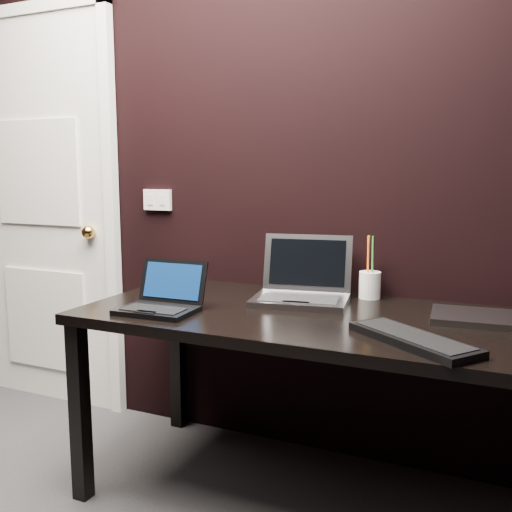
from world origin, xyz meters
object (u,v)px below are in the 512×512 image
at_px(silver_laptop, 302,289).
at_px(pen_cup, 370,284).
at_px(ext_keyboard, 413,339).
at_px(netbook, 162,302).
at_px(mobile_phone, 172,285).
at_px(door, 43,211).
at_px(closed_laptop, 481,318).
at_px(desk, 310,333).
at_px(desk_phone, 173,278).

bearing_deg(silver_laptop, pen_cup, 35.45).
bearing_deg(pen_cup, ext_keyboard, -64.94).
height_order(netbook, mobile_phone, netbook).
xyz_separation_m(door, ext_keyboard, (2.05, -0.60, -0.29)).
height_order(netbook, closed_laptop, netbook).
height_order(desk, mobile_phone, mobile_phone).
distance_m(ext_keyboard, mobile_phone, 1.12).
bearing_deg(closed_laptop, ext_keyboard, -115.90).
xyz_separation_m(desk, ext_keyboard, (0.41, -0.23, 0.09)).
relative_size(desk, silver_laptop, 4.06).
bearing_deg(mobile_phone, desk, -8.29).
distance_m(desk, desk_phone, 0.77).
xyz_separation_m(closed_laptop, desk_phone, (-1.31, 0.08, 0.03)).
relative_size(silver_laptop, closed_laptop, 1.19).
bearing_deg(desk, pen_cup, 66.83).
distance_m(silver_laptop, pen_cup, 0.29).
bearing_deg(desk, netbook, -158.81).
height_order(mobile_phone, pen_cup, pen_cup).
bearing_deg(desk, closed_laptop, 13.03).
bearing_deg(closed_laptop, pen_cup, 155.64).
xyz_separation_m(desk_phone, mobile_phone, (0.07, -0.11, -0.00)).
distance_m(netbook, silver_laptop, 0.56).
xyz_separation_m(netbook, desk_phone, (-0.21, 0.41, 0.00)).
bearing_deg(silver_laptop, desk_phone, 175.97).
height_order(ext_keyboard, pen_cup, pen_cup).
height_order(desk, desk_phone, desk_phone).
xyz_separation_m(closed_laptop, pen_cup, (-0.44, 0.20, 0.05)).
height_order(desk, netbook, netbook).
xyz_separation_m(silver_laptop, closed_laptop, (0.67, -0.03, -0.04)).
bearing_deg(door, silver_laptop, -7.64).
height_order(door, desk, door).
height_order(desk, ext_keyboard, ext_keyboard).
bearing_deg(netbook, door, 153.01).
bearing_deg(ext_keyboard, desk, 150.59).
bearing_deg(mobile_phone, ext_keyboard, -16.93).
distance_m(desk, netbook, 0.57).
height_order(ext_keyboard, desk_phone, desk_phone).
distance_m(silver_laptop, ext_keyboard, 0.64).
xyz_separation_m(ext_keyboard, mobile_phone, (-1.07, 0.33, 0.02)).
relative_size(desk, closed_laptop, 4.82).
bearing_deg(door, pen_cup, -1.33).
relative_size(desk_phone, pen_cup, 0.86).
height_order(desk, pen_cup, pen_cup).
bearing_deg(netbook, mobile_phone, 116.11).
bearing_deg(desk, ext_keyboard, -29.41).
height_order(door, mobile_phone, door).
bearing_deg(silver_laptop, door, 172.36).
height_order(silver_laptop, mobile_phone, silver_laptop).
relative_size(door, desk, 1.26).
bearing_deg(ext_keyboard, desk_phone, 158.80).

